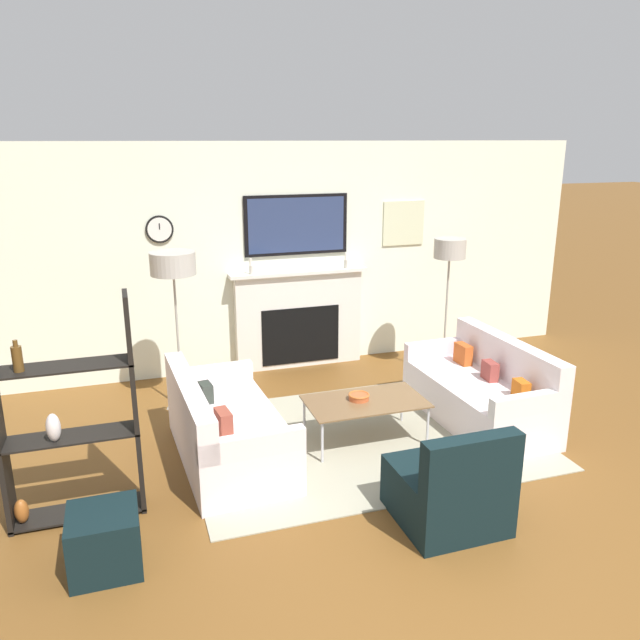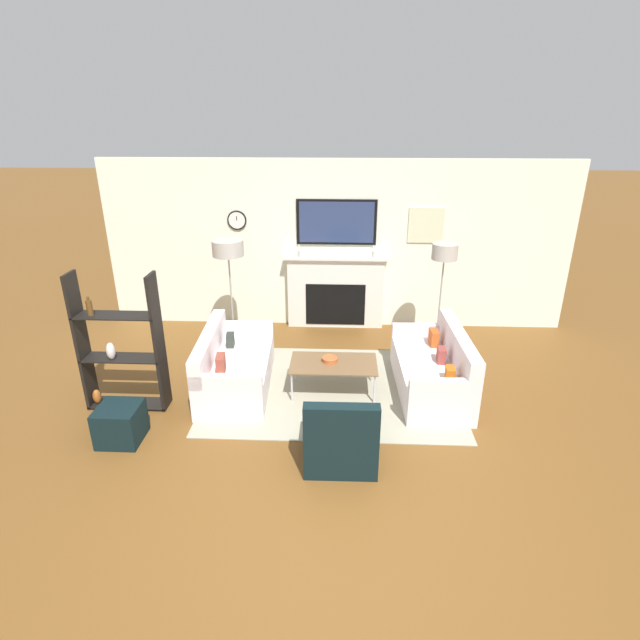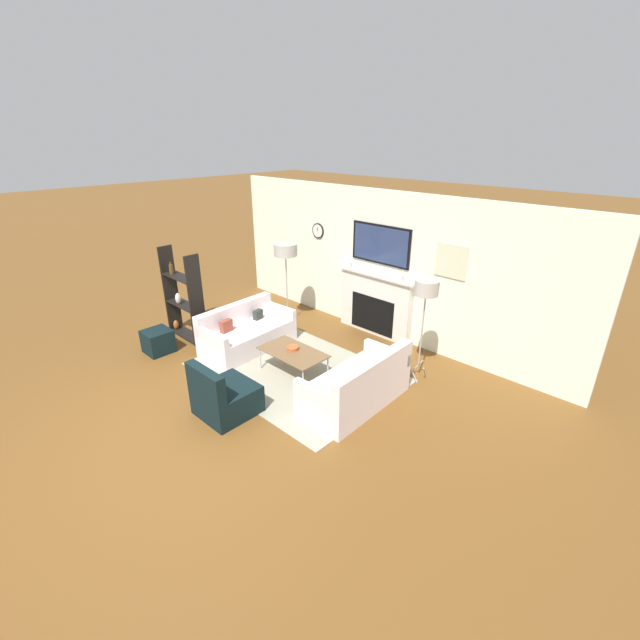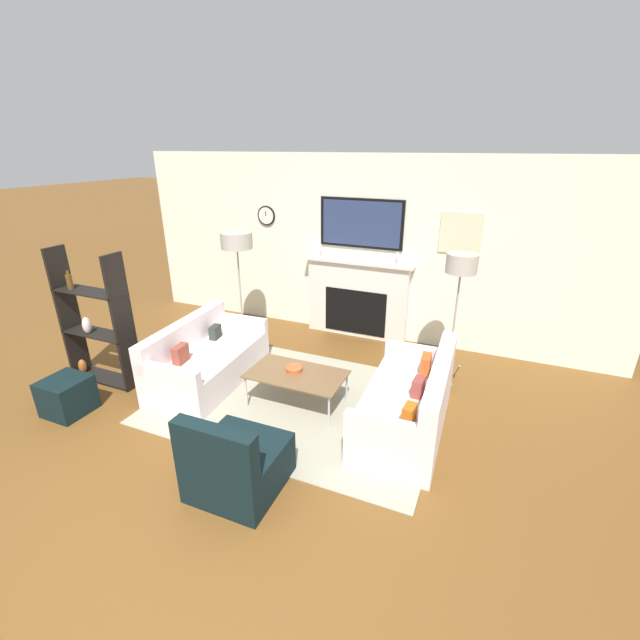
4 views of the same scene
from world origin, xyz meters
The scene contains 12 objects.
ground_plane centered at (0.00, 0.00, 0.00)m, with size 60.00×60.00×0.00m, color brown.
fireplace_wall centered at (0.00, 4.30, 1.23)m, with size 7.47×0.28×2.70m.
area_rug centered at (0.00, 2.10, 0.01)m, with size 3.18×2.31×0.01m.
couch_left centered at (-1.29, 2.10, 0.27)m, with size 0.92×1.70×0.77m.
couch_right centered at (1.29, 2.11, 0.29)m, with size 0.85×1.69×0.82m.
armchair centered at (0.11, 0.66, 0.27)m, with size 0.73×0.75×0.81m.
coffee_table centered at (0.01, 2.04, 0.38)m, with size 1.10×0.62×0.41m.
decorative_bowl centered at (-0.04, 2.08, 0.44)m, with size 0.20×0.20×0.06m.
floor_lamp_left centered at (-1.53, 3.33, 1.52)m, with size 0.45×0.45×1.67m.
floor_lamp_right centered at (1.53, 3.33, 1.50)m, with size 0.36×0.36×1.65m.
shelf_unit centered at (-2.50, 1.59, 0.77)m, with size 0.96×0.28×1.69m.
ottoman centered at (-2.28, 0.90, 0.21)m, with size 0.45×0.45×0.41m.
Camera 2 is at (0.09, -3.56, 3.32)m, focal length 28.00 mm.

